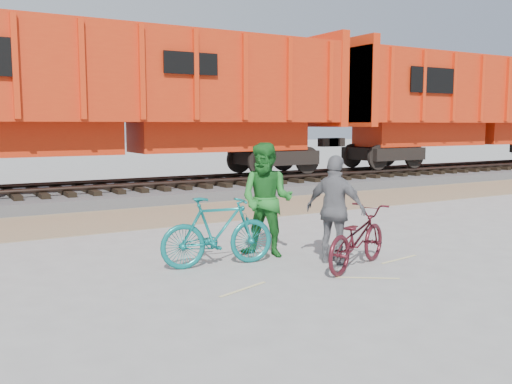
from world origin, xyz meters
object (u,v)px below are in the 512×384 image
Objects in this scene: hopper_car_center at (124,95)px; bicycle_teal at (218,232)px; bicycle_maroon at (357,238)px; person_man at (267,200)px; person_woman at (335,210)px; hopper_car_right at (474,104)px.

hopper_car_center reaches higher than bicycle_teal.
person_man is at bearing 4.90° from bicycle_maroon.
person_woman is at bearing -10.43° from bicycle_maroon.
hopper_car_right reaches higher than person_woman.
bicycle_teal is at bearing -152.40° from hopper_car_right.
hopper_car_right reaches higher than bicycle_teal.
hopper_car_center is 9.52m from person_woman.
hopper_car_center is 7.87× the size of bicycle_maroon.
hopper_car_right reaches higher than person_man.
hopper_car_center is at bearing 138.68° from person_man.
hopper_car_right is at bearing -54.63° from bicycle_teal.
bicycle_maroon is at bearing -146.30° from hopper_car_right.
hopper_car_center is 8.94m from bicycle_teal.
person_man is at bearing -91.77° from hopper_car_center.
hopper_car_right is 7.87× the size of bicycle_maroon.
bicycle_teal is at bearing 40.31° from person_woman.
bicycle_teal is at bearing -118.24° from person_man.
hopper_car_right is 7.44× the size of person_man.
hopper_car_right is 18.51m from bicycle_teal.
person_man reaches higher than bicycle_maroon.
person_woman is at bearing -87.46° from hopper_car_center.
bicycle_maroon is at bearing -10.19° from person_man.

